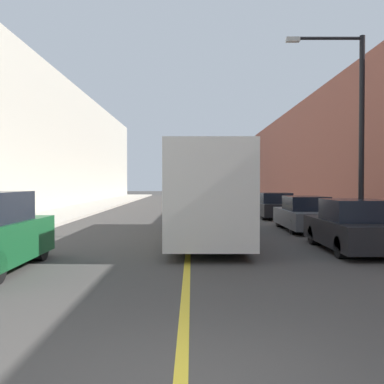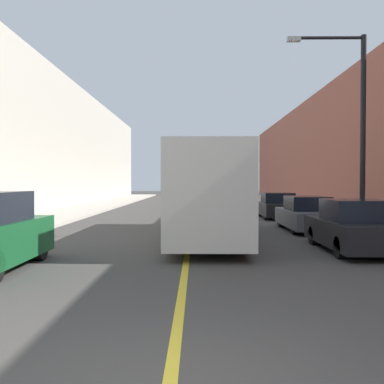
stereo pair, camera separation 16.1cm
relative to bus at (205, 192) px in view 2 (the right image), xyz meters
name	(u,v)px [view 2 (the right image)]	position (x,y,z in m)	size (l,w,h in m)	color
sidewalk_left	(88,208)	(-8.71, 17.67, -1.65)	(3.89, 72.00, 0.15)	#B2AA9E
sidewalk_right	(299,208)	(7.51, 17.67, -1.65)	(3.89, 72.00, 0.15)	#B2AA9E
building_row_left	(36,141)	(-12.65, 17.67, 3.54)	(4.00, 72.00, 10.54)	#B7B2A3
building_row_right	(352,148)	(11.46, 17.67, 2.99)	(4.00, 72.00, 9.44)	brown
road_center_line	(193,209)	(-0.60, 17.67, -1.72)	(0.16, 72.00, 0.01)	gold
bus	(205,192)	(0.00, 0.00, 0.00)	(2.46, 10.72, 3.24)	silver
car_right_near	(353,228)	(4.37, -3.09, -1.02)	(1.80, 4.50, 1.57)	black
car_right_mid	(306,215)	(4.36, 2.64, -1.06)	(1.81, 4.74, 1.48)	#51565B
car_right_far	(277,207)	(4.31, 9.31, -1.06)	(1.89, 4.32, 1.48)	black
street_lamp_right	(356,119)	(5.58, 0.18, 2.69)	(2.94, 0.24, 7.39)	black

